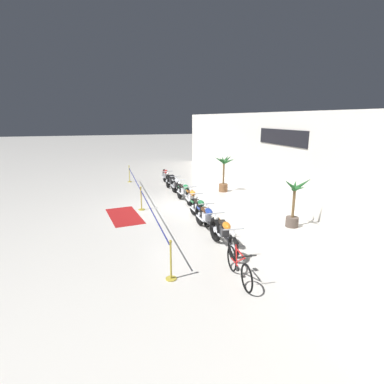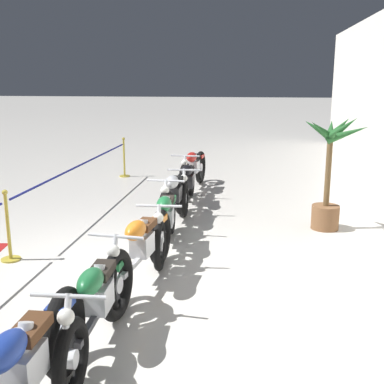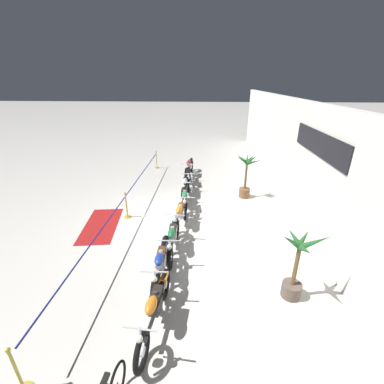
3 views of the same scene
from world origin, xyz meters
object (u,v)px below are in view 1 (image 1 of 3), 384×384
(motorcycle_black_1, at_px, (172,182))
(motorcycle_red_0, at_px, (166,177))
(bicycle, at_px, (239,266))
(motorcycle_orange_4, at_px, (192,200))
(motorcycle_orange_7, at_px, (225,233))
(motorcycle_silver_2, at_px, (176,186))
(stanchion_mid_right, at_px, (171,266))
(stanchion_far_left, at_px, (137,186))
(potted_palm_left_of_row, at_px, (224,173))
(potted_palm_right_of_row, at_px, (294,205))
(stanchion_mid_left, at_px, (141,202))
(motorcycle_blue_6, at_px, (207,219))
(motorcycle_green_5, at_px, (199,210))
(floor_banner, at_px, (124,216))
(motorcycle_green_3, at_px, (185,192))

(motorcycle_black_1, bearing_deg, motorcycle_red_0, -177.15)
(motorcycle_red_0, bearing_deg, bicycle, -2.22)
(motorcycle_red_0, bearing_deg, motorcycle_orange_4, 0.72)
(motorcycle_orange_4, xyz_separation_m, motorcycle_orange_7, (4.03, -0.12, -0.00))
(motorcycle_orange_4, bearing_deg, motorcycle_red_0, -179.28)
(motorcycle_orange_7, bearing_deg, motorcycle_silver_2, 179.37)
(stanchion_mid_right, bearing_deg, stanchion_far_left, 180.00)
(motorcycle_orange_7, xyz_separation_m, potted_palm_left_of_row, (-6.86, 2.75, 0.56))
(potted_palm_right_of_row, bearing_deg, stanchion_mid_left, -125.47)
(motorcycle_blue_6, bearing_deg, motorcycle_orange_4, 175.19)
(motorcycle_green_5, distance_m, floor_banner, 3.17)
(motorcycle_green_3, relative_size, motorcycle_orange_7, 0.95)
(potted_palm_right_of_row, bearing_deg, floor_banner, -116.86)
(motorcycle_orange_4, distance_m, motorcycle_green_5, 1.40)
(bicycle, relative_size, potted_palm_right_of_row, 0.90)
(potted_palm_right_of_row, bearing_deg, motorcycle_silver_2, -151.67)
(motorcycle_black_1, xyz_separation_m, stanchion_far_left, (1.87, -2.11, 0.30))
(motorcycle_silver_2, xyz_separation_m, motorcycle_blue_6, (5.37, -0.17, -0.00))
(potted_palm_right_of_row, relative_size, stanchion_mid_right, 1.79)
(motorcycle_orange_4, relative_size, motorcycle_green_5, 1.09)
(motorcycle_blue_6, bearing_deg, bicycle, -4.98)
(motorcycle_red_0, bearing_deg, stanchion_mid_right, -10.71)
(motorcycle_green_5, relative_size, stanchion_far_left, 0.18)
(bicycle, xyz_separation_m, potted_palm_left_of_row, (-8.72, 3.13, 0.67))
(motorcycle_blue_6, relative_size, potted_palm_left_of_row, 1.20)
(potted_palm_right_of_row, bearing_deg, stanchion_mid_right, -64.91)
(motorcycle_black_1, height_order, bicycle, bicycle)
(motorcycle_red_0, bearing_deg, motorcycle_green_5, -0.23)
(motorcycle_green_5, distance_m, bicycle, 4.53)
(motorcycle_orange_7, distance_m, bicycle, 1.91)
(motorcycle_green_3, relative_size, stanchion_mid_left, 2.16)
(motorcycle_black_1, xyz_separation_m, motorcycle_blue_6, (6.71, -0.22, 0.03))
(stanchion_mid_left, bearing_deg, potted_palm_left_of_row, 114.52)
(motorcycle_green_3, height_order, stanchion_mid_right, stanchion_mid_right)
(motorcycle_orange_4, xyz_separation_m, stanchion_mid_right, (5.40, -2.11, -0.12))
(motorcycle_orange_7, bearing_deg, motorcycle_green_3, 178.20)
(stanchion_far_left, relative_size, floor_banner, 4.82)
(stanchion_mid_left, xyz_separation_m, stanchion_mid_right, (6.06, 0.00, 0.00))
(motorcycle_silver_2, xyz_separation_m, stanchion_mid_right, (8.10, -2.06, -0.13))
(stanchion_mid_right, bearing_deg, motorcycle_green_5, 153.25)
(potted_palm_left_of_row, xyz_separation_m, stanchion_mid_right, (8.22, -4.74, -0.68))
(stanchion_mid_left, bearing_deg, motorcycle_green_3, 108.54)
(motorcycle_orange_4, relative_size, floor_banner, 0.96)
(motorcycle_orange_7, height_order, stanchion_mid_left, stanchion_mid_left)
(motorcycle_red_0, height_order, stanchion_mid_left, stanchion_mid_left)
(motorcycle_black_1, xyz_separation_m, stanchion_mid_left, (3.39, -2.11, -0.10))
(motorcycle_green_5, bearing_deg, potted_palm_right_of_row, 62.83)
(potted_palm_right_of_row, bearing_deg, motorcycle_blue_6, -95.77)
(motorcycle_black_1, xyz_separation_m, bicycle, (9.95, -0.51, -0.09))
(motorcycle_orange_7, relative_size, potted_palm_right_of_row, 1.28)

